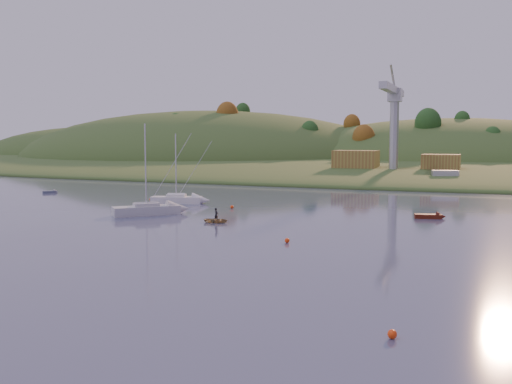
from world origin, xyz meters
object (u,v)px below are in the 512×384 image
at_px(sailboat_far, 176,199).
at_px(grey_dinghy, 52,192).
at_px(canoe, 216,220).
at_px(sailboat_near, 146,209).
at_px(red_tender, 434,216).

height_order(sailboat_far, grey_dinghy, sailboat_far).
height_order(sailboat_far, canoe, sailboat_far).
bearing_deg(grey_dinghy, sailboat_near, -79.34).
xyz_separation_m(sailboat_near, red_tender, (36.70, 11.11, -0.51)).
height_order(red_tender, grey_dinghy, red_tender).
height_order(canoe, red_tender, red_tender).
bearing_deg(red_tender, grey_dinghy, 159.63).
bearing_deg(sailboat_far, canoe, -65.34).
bearing_deg(sailboat_far, grey_dinghy, 150.24).
relative_size(sailboat_far, grey_dinghy, 3.92).
relative_size(sailboat_near, grey_dinghy, 4.37).
xyz_separation_m(canoe, red_tender, (24.82, 13.84, -0.04)).
relative_size(canoe, grey_dinghy, 1.08).
height_order(sailboat_near, grey_dinghy, sailboat_near).
relative_size(canoe, red_tender, 0.74).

